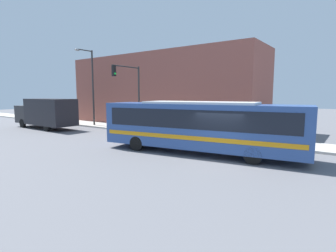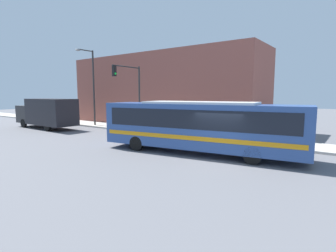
{
  "view_description": "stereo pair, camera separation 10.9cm",
  "coord_description": "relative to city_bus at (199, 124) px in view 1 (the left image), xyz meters",
  "views": [
    {
      "loc": [
        -12.82,
        -5.76,
        3.46
      ],
      "look_at": [
        1.52,
        4.7,
        1.31
      ],
      "focal_mm": 28.0,
      "sensor_mm": 36.0,
      "label": 1
    },
    {
      "loc": [
        -12.75,
        -5.85,
        3.46
      ],
      "look_at": [
        1.52,
        4.7,
        1.31
      ],
      "focal_mm": 28.0,
      "sensor_mm": 36.0,
      "label": 2
    }
  ],
  "objects": [
    {
      "name": "delivery_truck",
      "position": [
        0.73,
        18.09,
        -0.1
      ],
      "size": [
        2.43,
        8.03,
        3.02
      ],
      "color": "black",
      "rests_on": "ground_plane"
    },
    {
      "name": "building_facade",
      "position": [
        10.02,
        10.6,
        2.12
      ],
      "size": [
        6.0,
        22.6,
        7.75
      ],
      "color": "brown",
      "rests_on": "ground_plane"
    },
    {
      "name": "fire_hydrant",
      "position": [
        4.58,
        2.73,
        -1.2
      ],
      "size": [
        0.21,
        0.28,
        0.78
      ],
      "color": "#999999",
      "rests_on": "sidewalk"
    },
    {
      "name": "sidewalk",
      "position": [
        5.5,
        18.3,
        -1.67
      ],
      "size": [
        3.04,
        70.0,
        0.15
      ],
      "color": "#B7B2A8",
      "rests_on": "ground_plane"
    },
    {
      "name": "street_lamp",
      "position": [
        4.59,
        15.76,
        3.01
      ],
      "size": [
        2.17,
        0.28,
        7.91
      ],
      "color": "#2D2D2D",
      "rests_on": "sidewalk"
    },
    {
      "name": "ground_plane",
      "position": [
        -0.52,
        -1.7,
        -1.75
      ],
      "size": [
        120.0,
        120.0,
        0.0
      ],
      "primitive_type": "plane",
      "color": "slate"
    },
    {
      "name": "parking_meter",
      "position": [
        4.58,
        7.14,
        -0.66
      ],
      "size": [
        0.14,
        0.14,
        1.39
      ],
      "color": "#2D2D2D",
      "rests_on": "sidewalk"
    },
    {
      "name": "traffic_light_pole",
      "position": [
        3.67,
        9.05,
        2.37
      ],
      "size": [
        3.28,
        0.35,
        5.83
      ],
      "color": "#2D2D2D",
      "rests_on": "sidewalk"
    },
    {
      "name": "city_bus",
      "position": [
        0.0,
        0.0,
        0.0
      ],
      "size": [
        4.21,
        12.05,
        3.04
      ],
      "rotation": [
        0.0,
        0.0,
        0.15
      ],
      "color": "#2D4C8C",
      "rests_on": "ground_plane"
    }
  ]
}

